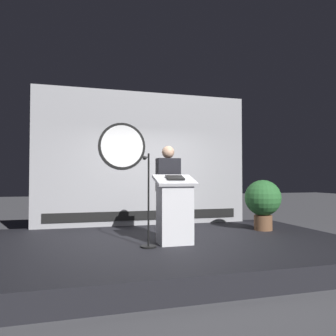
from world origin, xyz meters
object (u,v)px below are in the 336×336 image
object	(u,v)px
podium	(175,210)
speaker_person	(168,191)
potted_plant	(263,200)
microphone_stand	(148,215)

from	to	relation	value
podium	speaker_person	world-z (taller)	speaker_person
speaker_person	potted_plant	bearing A→B (deg)	8.89
podium	speaker_person	size ratio (longest dim) A/B	0.69
speaker_person	microphone_stand	xyz separation A→B (m)	(-0.48, -0.59, -0.33)
speaker_person	microphone_stand	bearing A→B (deg)	-129.52
podium	microphone_stand	bearing A→B (deg)	-166.90
microphone_stand	potted_plant	world-z (taller)	microphone_stand
podium	potted_plant	distance (m)	2.26
microphone_stand	potted_plant	xyz separation A→B (m)	(2.57, 0.91, 0.11)
microphone_stand	potted_plant	size ratio (longest dim) A/B	1.41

